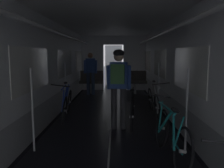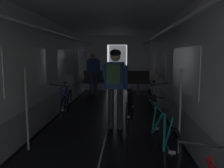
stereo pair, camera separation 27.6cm
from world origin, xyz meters
name	(u,v)px [view 1 (the left image)]	position (x,y,z in m)	size (l,w,h in m)	color
train_car_shell	(111,51)	(0.00, 3.60, 1.70)	(3.14, 12.34, 2.57)	black
bench_seat_far_left	(92,80)	(-0.90, 8.07, 0.57)	(0.98, 0.51, 0.95)	gray
bench_seat_far_right	(135,80)	(0.90, 8.07, 0.57)	(0.98, 0.51, 0.95)	gray
bicycle_teal	(171,135)	(0.96, 1.84, 0.38)	(0.48, 1.70, 0.96)	black
bicycle_blue	(67,104)	(-1.13, 4.13, 0.38)	(0.44, 1.69, 0.96)	black
bicycle_silver	(154,101)	(1.13, 4.51, 0.38)	(0.44, 1.69, 0.95)	black
person_cyclist_aisle	(118,80)	(0.17, 3.32, 1.07)	(0.55, 0.42, 1.73)	#2D2D33
bicycle_black_in_aisle	(132,109)	(0.49, 3.58, 0.38)	(0.44, 1.69, 0.93)	black
person_standing_near_bench	(91,71)	(-0.90, 7.70, 0.98)	(0.53, 0.23, 1.69)	#384C75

